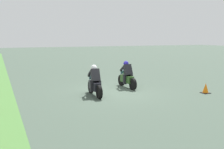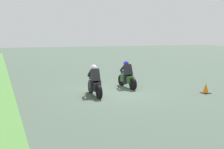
{
  "view_description": "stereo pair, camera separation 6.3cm",
  "coord_description": "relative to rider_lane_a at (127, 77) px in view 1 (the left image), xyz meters",
  "views": [
    {
      "loc": [
        -12.26,
        5.41,
        2.88
      ],
      "look_at": [
        0.24,
        -0.05,
        0.9
      ],
      "focal_mm": 42.26,
      "sensor_mm": 36.0,
      "label": 1
    },
    {
      "loc": [
        -12.28,
        5.35,
        2.88
      ],
      "look_at": [
        0.24,
        -0.05,
        0.9
      ],
      "focal_mm": 42.26,
      "sensor_mm": 36.0,
      "label": 2
    }
  ],
  "objects": [
    {
      "name": "rider_lane_b",
      "position": [
        -1.19,
        2.36,
        0.0
      ],
      "size": [
        2.04,
        0.55,
        1.51
      ],
      "rotation": [
        0.0,
        0.0,
        -0.05
      ],
      "color": "black",
      "rests_on": "ground_plane"
    },
    {
      "name": "rider_lane_a",
      "position": [
        0.0,
        0.0,
        0.0
      ],
      "size": [
        2.04,
        0.54,
        1.51
      ],
      "rotation": [
        0.0,
        0.0,
        0.01
      ],
      "color": "black",
      "rests_on": "ground_plane"
    },
    {
      "name": "traffic_cone",
      "position": [
        -2.92,
        -3.02,
        -0.38
      ],
      "size": [
        0.4,
        0.4,
        0.52
      ],
      "color": "black",
      "rests_on": "ground_plane"
    },
    {
      "name": "ground_plane",
      "position": [
        -0.83,
        1.23,
        -0.62
      ],
      "size": [
        120.0,
        120.0,
        0.0
      ],
      "primitive_type": "plane",
      "color": "#435447"
    }
  ]
}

